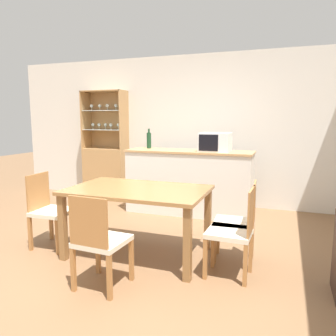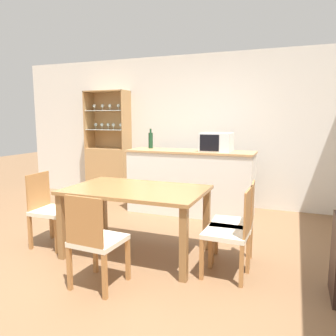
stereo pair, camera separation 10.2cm
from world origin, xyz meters
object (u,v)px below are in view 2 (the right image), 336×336
(dining_table, at_px, (136,197))
(microwave, at_px, (216,142))
(dining_chair_side_left_near, at_px, (50,209))
(dining_chair_head_near, at_px, (96,240))
(display_cabinet, at_px, (109,165))
(dining_chair_side_right_near, at_px, (231,232))
(wine_bottle, at_px, (151,140))
(dining_chair_side_right_far, at_px, (236,223))

(dining_table, distance_m, microwave, 1.84)
(dining_chair_side_left_near, bearing_deg, dining_chair_head_near, 56.80)
(display_cabinet, distance_m, dining_chair_side_right_near, 3.63)
(display_cabinet, height_order, wine_bottle, display_cabinet)
(dining_chair_head_near, bearing_deg, dining_chair_side_right_far, 44.16)
(dining_chair_side_right_far, relative_size, wine_bottle, 2.64)
(dining_chair_side_right_near, height_order, microwave, microwave)
(dining_chair_side_right_far, bearing_deg, dining_chair_side_left_near, 94.35)
(dining_chair_side_right_far, bearing_deg, dining_chair_side_right_near, 176.71)
(dining_chair_head_near, relative_size, wine_bottle, 2.64)
(display_cabinet, relative_size, wine_bottle, 6.14)
(display_cabinet, xyz_separation_m, dining_chair_side_left_near, (0.64, -2.36, -0.17))
(display_cabinet, distance_m, dining_table, 2.79)
(dining_table, height_order, dining_chair_side_right_far, dining_chair_side_right_far)
(microwave, bearing_deg, dining_table, -105.50)
(dining_chair_head_near, height_order, microwave, microwave)
(dining_chair_side_right_near, height_order, dining_chair_side_right_far, same)
(dining_chair_side_left_near, relative_size, dining_chair_side_right_far, 1.00)
(dining_chair_side_left_near, relative_size, microwave, 1.91)
(dining_table, height_order, microwave, microwave)
(dining_chair_side_left_near, relative_size, dining_chair_side_right_near, 1.00)
(dining_table, bearing_deg, dining_chair_head_near, -90.17)
(dining_table, distance_m, dining_chair_head_near, 0.81)
(dining_table, relative_size, dining_chair_head_near, 1.73)
(dining_chair_head_near, bearing_deg, wine_bottle, 106.92)
(wine_bottle, bearing_deg, microwave, -6.16)
(dining_chair_side_left_near, xyz_separation_m, wine_bottle, (0.40, 1.98, 0.70))
(dining_chair_head_near, xyz_separation_m, microwave, (0.48, 2.50, 0.70))
(dining_chair_head_near, distance_m, microwave, 2.64)
(dining_table, height_order, dining_chair_head_near, dining_chair_head_near)
(dining_chair_side_left_near, xyz_separation_m, dining_chair_side_right_far, (2.11, 0.28, 0.00))
(dining_table, bearing_deg, wine_bottle, 109.54)
(dining_table, bearing_deg, dining_chair_side_right_near, -7.61)
(dining_chair_head_near, height_order, dining_chair_side_right_near, same)
(display_cabinet, relative_size, dining_chair_side_left_near, 2.32)
(dining_chair_side_right_near, relative_size, dining_chair_side_right_far, 1.00)
(dining_chair_side_right_far, relative_size, microwave, 1.91)
(dining_table, relative_size, dining_chair_side_left_near, 1.73)
(dining_chair_head_near, xyz_separation_m, dining_chair_side_right_far, (1.06, 0.92, 0.00))
(dining_chair_side_right_near, bearing_deg, dining_chair_side_right_far, 1.65)
(dining_chair_head_near, xyz_separation_m, wine_bottle, (-0.65, 2.62, 0.70))
(dining_chair_head_near, distance_m, dining_chair_side_right_near, 1.24)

